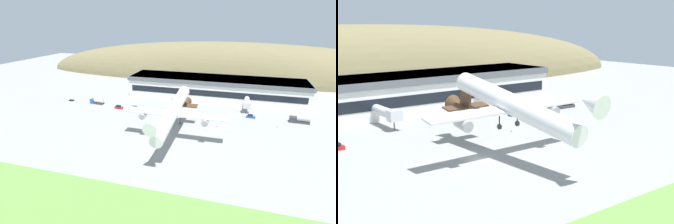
# 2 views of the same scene
# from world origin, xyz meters

# --- Properties ---
(ground_plane) EXTENTS (389.89, 389.89, 0.00)m
(ground_plane) POSITION_xyz_m (0.00, 0.00, 0.00)
(ground_plane) COLOR gray
(hill_backdrop) EXTENTS (296.39, 50.30, 51.95)m
(hill_backdrop) POSITION_xyz_m (16.75, 108.59, 0.00)
(hill_backdrop) COLOR olive
(hill_backdrop) RESTS_ON ground_plane
(terminal_building) EXTENTS (94.93, 22.48, 11.32)m
(terminal_building) POSITION_xyz_m (14.14, 54.91, 6.41)
(terminal_building) COLOR white
(terminal_building) RESTS_ON ground_plane
(jetway_0) EXTENTS (3.38, 13.23, 5.43)m
(jetway_0) POSITION_xyz_m (-2.68, 36.85, 3.99)
(jetway_0) COLOR silver
(jetway_0) RESTS_ON ground_plane
(jetway_1) EXTENTS (3.38, 12.11, 5.43)m
(jetway_1) POSITION_xyz_m (31.32, 37.46, 3.99)
(jetway_1) COLOR silver
(jetway_1) RESTS_ON ground_plane
(cargo_airplane) EXTENTS (38.24, 47.01, 11.67)m
(cargo_airplane) POSITION_xyz_m (6.17, -3.69, 10.85)
(cargo_airplane) COLOR white
(service_car_0) EXTENTS (4.10, 2.20, 1.45)m
(service_car_0) POSITION_xyz_m (33.40, 28.13, 0.60)
(service_car_0) COLOR #264C99
(service_car_0) RESTS_ON ground_plane
(fuel_truck) EXTENTS (8.20, 2.98, 3.26)m
(fuel_truck) POSITION_xyz_m (53.41, 27.60, 1.52)
(fuel_truck) COLOR #333338
(fuel_truck) RESTS_ON ground_plane
(traffic_cone_0) EXTENTS (0.52, 0.52, 0.58)m
(traffic_cone_0) POSITION_xyz_m (20.19, 13.44, 0.28)
(traffic_cone_0) COLOR orange
(traffic_cone_0) RESTS_ON ground_plane
(traffic_cone_1) EXTENTS (0.52, 0.52, 0.58)m
(traffic_cone_1) POSITION_xyz_m (43.95, 20.04, 0.28)
(traffic_cone_1) COLOR orange
(traffic_cone_1) RESTS_ON ground_plane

